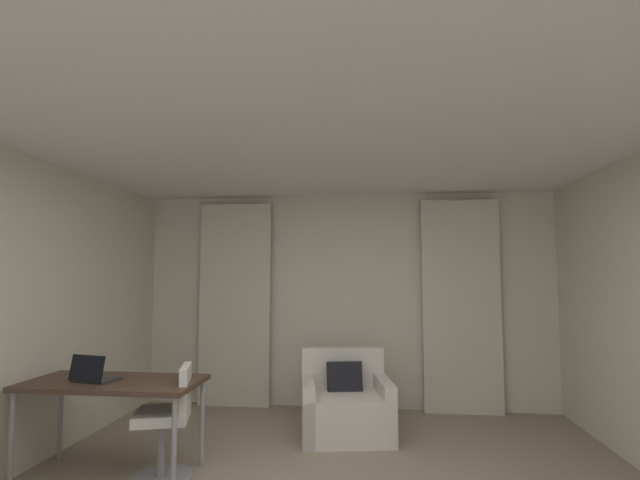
% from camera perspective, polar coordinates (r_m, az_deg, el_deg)
% --- Properties ---
extents(wall_window, '(5.12, 0.06, 2.60)m').
position_cam_1_polar(wall_window, '(5.71, 3.21, -7.45)').
color(wall_window, beige).
rests_on(wall_window, ground).
extents(ceiling, '(5.12, 6.12, 0.06)m').
position_cam_1_polar(ceiling, '(2.87, -0.67, 16.61)').
color(ceiling, white).
rests_on(ceiling, wall_left).
extents(curtain_left_panel, '(0.90, 0.06, 2.50)m').
position_cam_1_polar(curtain_left_panel, '(5.83, -10.62, -7.81)').
color(curtain_left_panel, beige).
rests_on(curtain_left_panel, ground).
extents(curtain_right_panel, '(0.90, 0.06, 2.50)m').
position_cam_1_polar(curtain_right_panel, '(5.67, 17.28, -7.79)').
color(curtain_right_panel, beige).
rests_on(curtain_right_panel, ground).
extents(armchair, '(1.00, 0.92, 0.82)m').
position_cam_1_polar(armchair, '(4.89, 3.21, -20.08)').
color(armchair, silver).
rests_on(armchair, ground).
extents(desk, '(1.39, 0.65, 0.75)m').
position_cam_1_polar(desk, '(4.21, -24.47, -16.53)').
color(desk, '#4C3828').
rests_on(desk, ground).
extents(desk_chair, '(0.50, 0.50, 0.88)m').
position_cam_1_polar(desk_chair, '(4.05, -18.58, -21.55)').
color(desk_chair, gray).
rests_on(desk_chair, ground).
extents(laptop, '(0.36, 0.30, 0.22)m').
position_cam_1_polar(laptop, '(4.22, -26.49, -14.96)').
color(laptop, '#2D2D33').
rests_on(laptop, desk).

